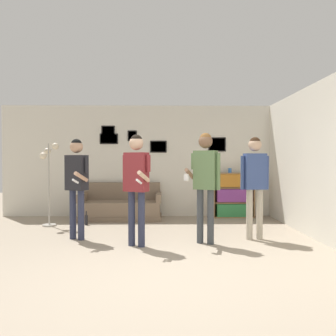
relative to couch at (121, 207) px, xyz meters
The scene contains 12 objects.
ground_plane 3.85m from the couch, 75.93° to the right, with size 20.00×20.00×0.00m, color gray.
wall_back 1.48m from the couch, 24.36° to the left, with size 7.72×0.08×2.70m.
wall_right 4.13m from the couch, 24.68° to the right, with size 0.06×6.51×2.70m.
couch is the anchor object (origin of this frame).
bookshelf 2.68m from the couch, ahead, with size 0.98×0.30×1.07m.
floor_lamp 1.83m from the couch, 150.96° to the right, with size 0.35×0.38×1.73m.
person_player_foreground_left 2.17m from the couch, 104.59° to the right, with size 0.46×0.59×1.73m.
person_player_foreground_center 2.62m from the couch, 77.06° to the right, with size 0.46×0.59×1.77m.
person_watcher_holding_cup 2.95m from the couch, 53.73° to the right, with size 0.59×0.38×1.81m.
person_spectator_near_bookshelf 3.35m from the couch, 38.09° to the right, with size 0.50×0.23×1.77m.
bottle_on_floor 0.96m from the couch, 132.48° to the right, with size 0.06×0.06×0.30m.
drinking_cup 2.72m from the couch, ahead, with size 0.08×0.08×0.11m.
Camera 1 is at (0.05, -3.88, 1.36)m, focal length 35.00 mm.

